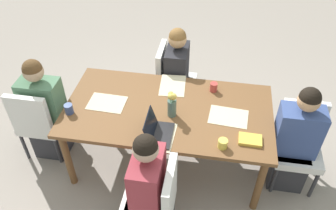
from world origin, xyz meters
TOP-DOWN VIEW (x-y plane):
  - ground_plane at (0.00, 0.00)m, footprint 10.00×10.00m
  - dining_table at (0.00, 0.00)m, footprint 2.00×1.06m
  - chair_far_left_near at (-0.10, 0.84)m, footprint 0.44×0.44m
  - person_far_left_near at (-0.03, 0.78)m, footprint 0.36×0.40m
  - chair_head_right_left_mid at (1.29, 0.04)m, footprint 0.44×0.44m
  - person_head_right_left_mid at (1.23, -0.04)m, footprint 0.40×0.36m
  - chair_head_left_left_far at (-1.35, -0.10)m, footprint 0.44×0.44m
  - person_head_left_left_far at (-1.29, -0.03)m, footprint 0.40×0.36m
  - chair_near_right_near at (0.04, -0.86)m, footprint 0.44×0.44m
  - person_near_right_near at (-0.03, -0.80)m, footprint 0.36×0.40m
  - flower_vase at (0.05, -0.08)m, footprint 0.08×0.10m
  - placemat_far_left_near at (-0.01, 0.37)m, footprint 0.28×0.38m
  - placemat_head_right_left_mid at (0.58, -0.02)m, footprint 0.38×0.29m
  - placemat_head_left_left_far at (-0.61, -0.01)m, footprint 0.37×0.27m
  - placemat_near_right_near at (-0.02, -0.37)m, footprint 0.28×0.37m
  - laptop_near_right_near at (-0.04, -0.36)m, footprint 0.22×0.32m
  - coffee_mug_near_left at (0.41, 0.35)m, footprint 0.08×0.08m
  - coffee_mug_near_right at (0.54, -0.41)m, footprint 0.08×0.08m
  - coffee_mug_centre_left at (-0.91, -0.21)m, footprint 0.08×0.08m
  - book_red_cover at (0.77, -0.30)m, footprint 0.20×0.14m

SIDE VIEW (x-z plane):
  - ground_plane at x=0.00m, z-range 0.00..0.00m
  - chair_far_left_near at x=-0.10m, z-range 0.05..0.95m
  - chair_head_right_left_mid at x=1.29m, z-range 0.05..0.95m
  - chair_head_left_left_far at x=-1.35m, z-range 0.05..0.95m
  - chair_near_right_near at x=0.04m, z-range 0.05..0.95m
  - person_far_left_near at x=-0.03m, z-range -0.07..1.12m
  - person_head_right_left_mid at x=1.23m, z-range -0.07..1.12m
  - person_head_left_left_far at x=-1.29m, z-range -0.07..1.12m
  - person_near_right_near at x=-0.03m, z-range -0.07..1.12m
  - dining_table at x=0.00m, z-range 0.31..1.06m
  - placemat_far_left_near at x=-0.01m, z-range 0.76..0.76m
  - placemat_head_right_left_mid at x=0.58m, z-range 0.76..0.76m
  - placemat_head_left_left_far at x=-0.61m, z-range 0.76..0.76m
  - placemat_near_right_near at x=-0.02m, z-range 0.76..0.76m
  - book_red_cover at x=0.77m, z-range 0.76..0.79m
  - coffee_mug_near_right at x=0.54m, z-range 0.76..0.84m
  - laptop_near_right_near at x=-0.04m, z-range 0.70..0.91m
  - coffee_mug_near_left at x=0.41m, z-range 0.76..0.85m
  - coffee_mug_centre_left at x=-0.91m, z-range 0.76..0.86m
  - flower_vase at x=0.05m, z-range 0.76..1.03m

